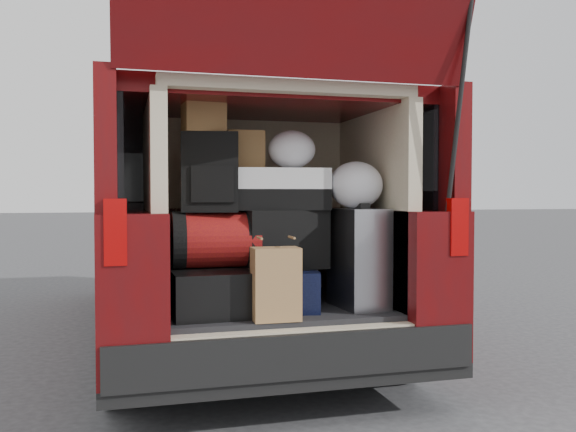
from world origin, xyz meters
name	(u,v)px	position (x,y,z in m)	size (l,w,h in m)	color
ground	(282,413)	(0.00, 0.00, 0.00)	(80.00, 80.00, 0.00)	#37373A
minivan	(226,228)	(0.00, 1.86, 0.91)	(1.90, 5.35, 2.77)	black
load_floor	(270,350)	(0.00, 0.28, 0.28)	(1.24, 1.05, 0.55)	black
black_hardshell	(210,290)	(-0.37, 0.12, 0.67)	(0.43, 0.59, 0.24)	black
navy_hardshell	(279,288)	(0.02, 0.16, 0.66)	(0.42, 0.51, 0.22)	black
silver_roller	(359,258)	(0.46, 0.04, 0.83)	(0.23, 0.37, 0.56)	silver
kraft_bag	(276,284)	(-0.08, -0.18, 0.73)	(0.24, 0.15, 0.37)	#A3744A
red_duffel	(215,240)	(-0.34, 0.16, 0.94)	(0.47, 0.31, 0.31)	maroon
black_soft_case	(284,239)	(0.05, 0.17, 0.94)	(0.46, 0.28, 0.33)	black
backpack	(211,172)	(-0.36, 0.15, 1.31)	(0.30, 0.18, 0.43)	black
twotone_duffel	(282,189)	(0.04, 0.18, 1.22)	(0.52, 0.27, 0.23)	silver
grocery_sack_lower	(204,114)	(-0.40, 0.16, 1.62)	(0.22, 0.18, 0.20)	brown
grocery_sack_upper	(244,150)	(-0.16, 0.23, 1.44)	(0.21, 0.17, 0.21)	brown
plastic_bag_center	(292,150)	(0.10, 0.19, 1.44)	(0.27, 0.25, 0.22)	white
plastic_bag_right	(356,185)	(0.45, 0.07, 1.24)	(0.31, 0.29, 0.27)	white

